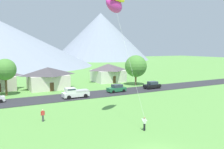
# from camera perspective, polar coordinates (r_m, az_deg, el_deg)

# --- Properties ---
(road_strip) EXTENTS (160.00, 7.27, 0.08)m
(road_strip) POSITION_cam_1_polar(r_m,az_deg,el_deg) (48.81, -11.54, -5.37)
(road_strip) COLOR #2D2D33
(road_strip) RESTS_ON ground
(mountain_east_ridge) EXTENTS (77.37, 77.37, 37.48)m
(mountain_east_ridge) POSITION_cam_1_polar(r_m,az_deg,el_deg) (197.05, -2.68, 9.02)
(mountain_east_ridge) COLOR gray
(mountain_east_ridge) RESTS_ON ground
(house_right_center) EXTENTS (9.62, 7.20, 5.26)m
(house_right_center) POSITION_cam_1_polar(r_m,az_deg,el_deg) (59.12, -14.96, -0.77)
(house_right_center) COLOR beige
(house_right_center) RESTS_ON ground
(house_rightmost) EXTENTS (8.81, 8.02, 5.23)m
(house_rightmost) POSITION_cam_1_polar(r_m,az_deg,el_deg) (69.62, -0.94, 0.50)
(house_rightmost) COLOR silver
(house_rightmost) RESTS_ON ground
(tree_near_left) EXTENTS (5.77, 5.77, 7.91)m
(tree_near_left) POSITION_cam_1_polar(r_m,az_deg,el_deg) (63.57, 5.69, 1.99)
(tree_near_left) COLOR brown
(tree_near_left) RESTS_ON ground
(tree_center) EXTENTS (4.42, 4.42, 7.65)m
(tree_center) POSITION_cam_1_polar(r_m,az_deg,el_deg) (53.78, -24.03, 1.08)
(tree_center) COLOR brown
(tree_center) RESTS_ON ground
(parked_car_green_mid_west) EXTENTS (4.28, 2.23, 1.68)m
(parked_car_green_mid_west) POSITION_cam_1_polar(r_m,az_deg,el_deg) (53.36, 1.10, -3.33)
(parked_car_green_mid_west) COLOR #237042
(parked_car_green_mid_west) RESTS_ON road_strip
(parked_car_black_mid_east) EXTENTS (4.25, 2.17, 1.68)m
(parked_car_black_mid_east) POSITION_cam_1_polar(r_m,az_deg,el_deg) (58.69, 9.54, -2.52)
(parked_car_black_mid_east) COLOR black
(parked_car_black_mid_east) RESTS_ON road_strip
(pickup_truck_white_west_side) EXTENTS (5.24, 2.40, 1.99)m
(pickup_truck_white_west_side) POSITION_cam_1_polar(r_m,az_deg,el_deg) (47.86, -8.80, -4.31)
(pickup_truck_white_west_side) COLOR white
(pickup_truck_white_west_side) RESTS_ON road_strip
(kite_flyer_with_kite) EXTENTS (4.14, 7.77, 16.86)m
(kite_flyer_with_kite) POSITION_cam_1_polar(r_m,az_deg,el_deg) (32.91, 0.70, 16.25)
(kite_flyer_with_kite) COLOR black
(kite_flyer_with_kite) RESTS_ON ground
(watcher_person) EXTENTS (0.56, 0.24, 1.68)m
(watcher_person) POSITION_cam_1_polar(r_m,az_deg,el_deg) (33.96, -16.13, -9.27)
(watcher_person) COLOR #3D3D42
(watcher_person) RESTS_ON ground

